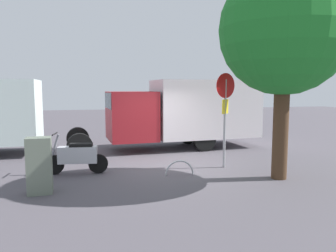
% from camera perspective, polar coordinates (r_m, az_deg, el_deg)
% --- Properties ---
extents(ground_plane, '(60.00, 60.00, 0.00)m').
position_cam_1_polar(ground_plane, '(10.59, 0.81, -6.87)').
color(ground_plane, '#4E4951').
extents(box_truck_near, '(7.89, 2.68, 2.81)m').
position_cam_1_polar(box_truck_near, '(13.51, 2.61, 2.77)').
color(box_truck_near, black).
rests_on(box_truck_near, ground).
extents(motorcycle, '(1.81, 0.58, 1.20)m').
position_cam_1_polar(motorcycle, '(9.79, -15.57, -5.10)').
color(motorcycle, black).
rests_on(motorcycle, ground).
extents(stop_sign, '(0.71, 0.33, 2.93)m').
position_cam_1_polar(stop_sign, '(10.18, 9.96, 3.60)').
color(stop_sign, '#9E9EA3').
rests_on(stop_sign, ground).
extents(street_tree, '(3.44, 3.44, 5.72)m').
position_cam_1_polar(street_tree, '(9.39, 19.70, 15.43)').
color(street_tree, '#47301E').
rests_on(street_tree, ground).
extents(utility_cabinet, '(0.58, 0.45, 1.33)m').
position_cam_1_polar(utility_cabinet, '(8.22, -21.58, -6.47)').
color(utility_cabinet, slate).
rests_on(utility_cabinet, ground).
extents(bike_rack_hoop, '(0.85, 0.08, 0.85)m').
position_cam_1_polar(bike_rack_hoop, '(9.46, 2.02, -8.50)').
color(bike_rack_hoop, '#B7B7BC').
rests_on(bike_rack_hoop, ground).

